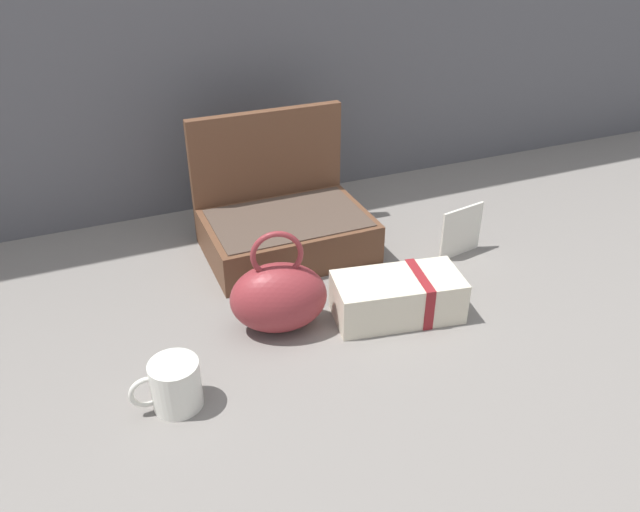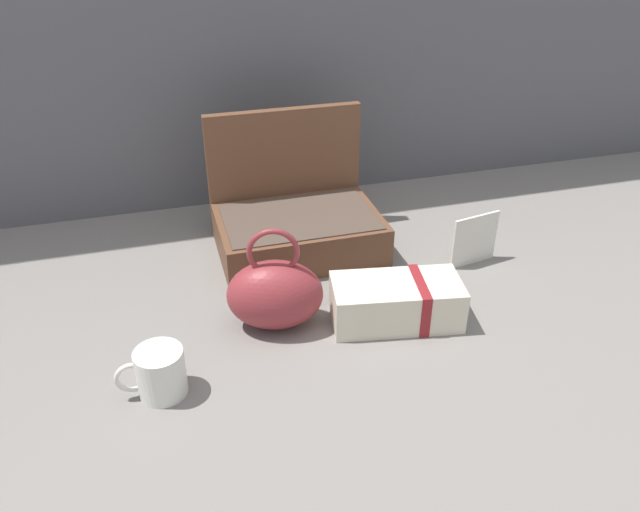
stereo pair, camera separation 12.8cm
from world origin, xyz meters
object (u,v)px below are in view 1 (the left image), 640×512
object	(u,v)px
teal_pouch_handbag	(279,296)
info_card_left	(461,232)
cream_toiletry_bag	(399,297)
coffee_mug	(174,385)
open_suitcase	(284,221)

from	to	relation	value
teal_pouch_handbag	info_card_left	xyz separation A→B (m)	(0.50, 0.11, -0.01)
teal_pouch_handbag	cream_toiletry_bag	xyz separation A→B (m)	(0.25, -0.05, -0.03)
cream_toiletry_bag	coffee_mug	bearing A→B (deg)	-169.99
open_suitcase	info_card_left	bearing A→B (deg)	-27.01
cream_toiletry_bag	coffee_mug	size ratio (longest dim) A/B	2.28
cream_toiletry_bag	coffee_mug	distance (m)	0.49
coffee_mug	info_card_left	bearing A→B (deg)	18.45
coffee_mug	cream_toiletry_bag	bearing A→B (deg)	10.01
teal_pouch_handbag	open_suitcase	bearing A→B (deg)	68.53
coffee_mug	open_suitcase	bearing A→B (deg)	51.01
open_suitcase	info_card_left	size ratio (longest dim) A/B	3.06
open_suitcase	coffee_mug	bearing A→B (deg)	-128.99
open_suitcase	coffee_mug	xyz separation A→B (m)	(-0.36, -0.44, -0.03)
open_suitcase	teal_pouch_handbag	distance (m)	0.33
cream_toiletry_bag	info_card_left	distance (m)	0.31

